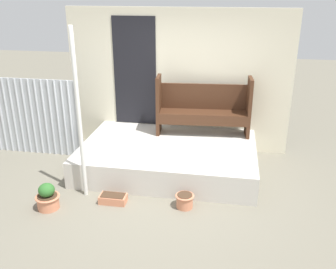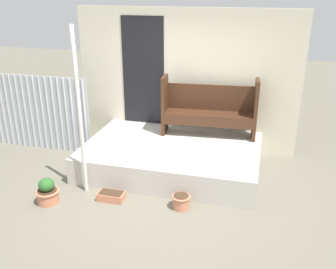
# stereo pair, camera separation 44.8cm
# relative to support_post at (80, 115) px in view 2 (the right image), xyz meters

# --- Properties ---
(ground_plane) EXTENTS (24.00, 24.00, 0.00)m
(ground_plane) POSITION_rel_support_post_xyz_m (1.08, 0.09, -1.24)
(ground_plane) COLOR #706B5B
(porch_slab) EXTENTS (2.91, 1.94, 0.44)m
(porch_slab) POSITION_rel_support_post_xyz_m (1.09, 1.07, -1.02)
(porch_slab) COLOR beige
(porch_slab) RESTS_ON ground_plane
(house_wall) EXTENTS (4.11, 0.08, 2.60)m
(house_wall) POSITION_rel_support_post_xyz_m (1.05, 2.07, 0.07)
(house_wall) COLOR beige
(house_wall) RESTS_ON ground_plane
(fence_corrugated) EXTENTS (3.11, 0.05, 1.42)m
(fence_corrugated) POSITION_rel_support_post_xyz_m (-2.10, 1.30, -0.53)
(fence_corrugated) COLOR #ADB2B7
(fence_corrugated) RESTS_ON ground_plane
(support_post) EXTENTS (0.06, 0.06, 2.48)m
(support_post) POSITION_rel_support_post_xyz_m (0.00, 0.00, 0.00)
(support_post) COLOR silver
(support_post) RESTS_ON ground_plane
(bench) EXTENTS (1.67, 0.53, 1.05)m
(bench) POSITION_rel_support_post_xyz_m (1.60, 1.72, -0.29)
(bench) COLOR #422616
(bench) RESTS_ON porch_slab
(flower_pot_left) EXTENTS (0.34, 0.34, 0.39)m
(flower_pot_left) POSITION_rel_support_post_xyz_m (-0.38, -0.45, -1.07)
(flower_pot_left) COLOR tan
(flower_pot_left) RESTS_ON ground_plane
(flower_pot_middle) EXTENTS (0.27, 0.27, 0.21)m
(flower_pot_middle) POSITION_rel_support_post_xyz_m (1.52, -0.09, -1.12)
(flower_pot_middle) COLOR tan
(flower_pot_middle) RESTS_ON ground_plane
(planter_box_rect) EXTENTS (0.39, 0.21, 0.13)m
(planter_box_rect) POSITION_rel_support_post_xyz_m (0.48, -0.15, -1.18)
(planter_box_rect) COLOR tan
(planter_box_rect) RESTS_ON ground_plane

